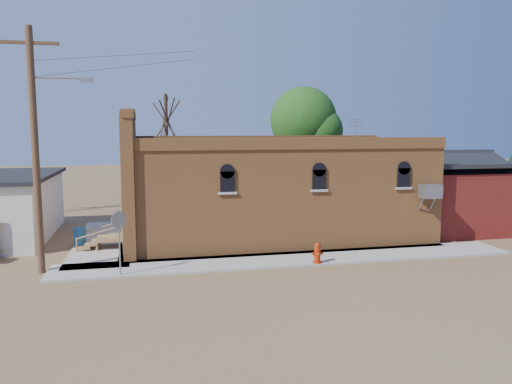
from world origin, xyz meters
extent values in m
plane|color=brown|center=(0.00, 0.00, 0.00)|extent=(120.00, 120.00, 0.00)
cube|color=#9E9991|center=(1.50, 0.90, 0.04)|extent=(19.00, 2.20, 0.08)
cube|color=#9E9991|center=(-6.30, 6.00, 0.04)|extent=(2.60, 10.00, 0.08)
cube|color=#C1753B|center=(2.00, 5.50, 2.25)|extent=(14.00, 7.00, 4.50)
cube|color=black|center=(2.00, 5.50, 4.55)|extent=(13.80, 6.80, 0.12)
cube|color=#C1753B|center=(-5.00, 5.50, 2.90)|extent=(0.50, 7.40, 5.80)
cube|color=navy|center=(-5.30, 4.30, 4.00)|extent=(0.08, 1.10, 1.56)
cube|color=gray|center=(8.10, 1.55, 2.60)|extent=(0.85, 0.65, 0.60)
cube|color=#5C210F|center=(11.50, 5.50, 1.60)|extent=(5.00, 6.00, 3.20)
cylinder|color=#44331B|center=(-8.20, 1.20, 4.50)|extent=(0.26, 0.26, 9.00)
cube|color=#44331B|center=(-8.20, 1.20, 8.40)|extent=(2.00, 0.12, 0.12)
cylinder|color=gray|center=(-7.30, 1.20, 7.20)|extent=(1.80, 0.08, 0.08)
cube|color=gray|center=(-6.30, 1.20, 7.15)|extent=(0.45, 0.22, 0.14)
cylinder|color=#49342A|center=(-3.00, 13.00, 3.75)|extent=(0.24, 0.24, 7.50)
cylinder|color=#49342A|center=(6.00, 13.50, 3.15)|extent=(0.28, 0.28, 6.30)
sphere|color=#184B15|center=(6.00, 13.50, 5.95)|extent=(4.40, 4.40, 4.40)
cylinder|color=#A12509|center=(2.27, 0.00, 0.11)|extent=(0.46, 0.46, 0.07)
cylinder|color=#A12509|center=(2.27, 0.00, 0.46)|extent=(0.32, 0.32, 0.62)
sphere|color=#A12509|center=(2.27, 0.00, 0.77)|extent=(0.25, 0.25, 0.25)
cylinder|color=#A12509|center=(2.27, -0.16, 0.46)|extent=(0.15, 0.16, 0.11)
cylinder|color=#A12509|center=(2.12, 0.00, 0.46)|extent=(0.16, 0.15, 0.11)
cylinder|color=#A12509|center=(2.43, 0.00, 0.46)|extent=(0.16, 0.15, 0.11)
cylinder|color=gray|center=(-5.29, 0.00, 1.15)|extent=(0.07, 0.07, 2.14)
cylinder|color=gray|center=(-5.29, -0.02, 2.13)|extent=(0.54, 0.39, 0.64)
cylinder|color=#AB090F|center=(-5.29, 0.02, 2.13)|extent=(0.54, 0.39, 0.64)
cylinder|color=#1B508A|center=(-7.30, 5.18, 0.49)|extent=(0.60, 0.60, 0.81)
camera|label=1|loc=(-4.28, -18.31, 5.36)|focal=35.00mm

